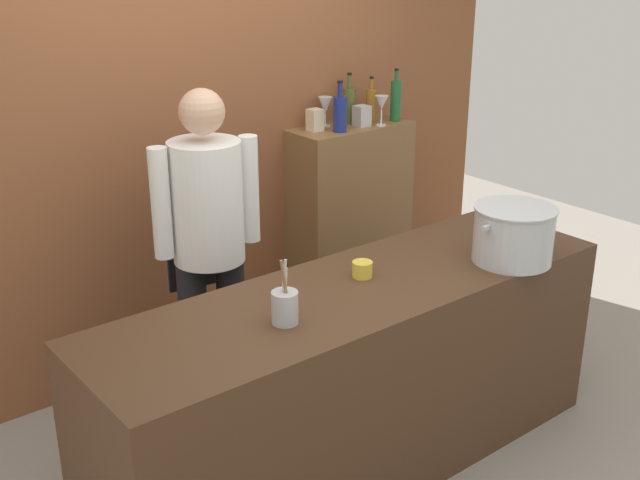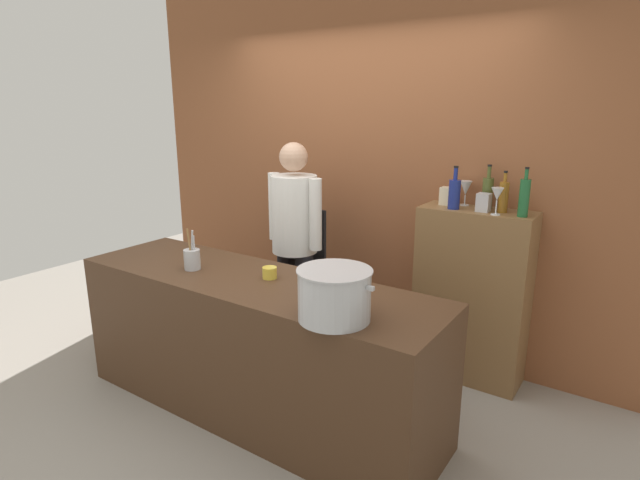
% 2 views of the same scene
% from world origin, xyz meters
% --- Properties ---
extents(ground_plane, '(8.00, 8.00, 0.00)m').
position_xyz_m(ground_plane, '(0.00, 0.00, 0.00)').
color(ground_plane, gray).
extents(brick_back_panel, '(4.40, 0.10, 3.00)m').
position_xyz_m(brick_back_panel, '(0.00, 1.40, 1.50)').
color(brick_back_panel, brown).
rests_on(brick_back_panel, ground_plane).
extents(prep_counter, '(2.45, 0.70, 0.90)m').
position_xyz_m(prep_counter, '(0.00, 0.00, 0.45)').
color(prep_counter, '#472D1C').
rests_on(prep_counter, ground_plane).
extents(bar_cabinet, '(0.76, 0.32, 1.24)m').
position_xyz_m(bar_cabinet, '(0.98, 1.19, 0.62)').
color(bar_cabinet, brown).
rests_on(bar_cabinet, ground_plane).
extents(chef, '(0.52, 0.38, 1.66)m').
position_xyz_m(chef, '(-0.26, 0.78, 0.96)').
color(chef, black).
rests_on(chef, ground_plane).
extents(stockpot_large, '(0.43, 0.37, 0.26)m').
position_xyz_m(stockpot_large, '(0.73, -0.22, 1.03)').
color(stockpot_large, '#B7BABF').
rests_on(stockpot_large, prep_counter).
extents(utensil_crock, '(0.10, 0.10, 0.27)m').
position_xyz_m(utensil_crock, '(-0.44, -0.08, 0.97)').
color(utensil_crock, '#B7BABF').
rests_on(utensil_crock, prep_counter).
extents(butter_jar, '(0.09, 0.09, 0.07)m').
position_xyz_m(butter_jar, '(0.08, 0.07, 0.94)').
color(butter_jar, yellow).
rests_on(butter_jar, prep_counter).
extents(wine_bottle_amber, '(0.06, 0.06, 0.27)m').
position_xyz_m(wine_bottle_amber, '(1.14, 1.19, 1.34)').
color(wine_bottle_amber, '#8C5919').
rests_on(wine_bottle_amber, bar_cabinet).
extents(wine_bottle_cobalt, '(0.08, 0.08, 0.29)m').
position_xyz_m(wine_bottle_cobalt, '(0.83, 1.12, 1.35)').
color(wine_bottle_cobalt, navy).
rests_on(wine_bottle_cobalt, bar_cabinet).
extents(wine_bottle_olive, '(0.07, 0.07, 0.30)m').
position_xyz_m(wine_bottle_olive, '(1.01, 1.25, 1.35)').
color(wine_bottle_olive, '#475123').
rests_on(wine_bottle_olive, bar_cabinet).
extents(wine_bottle_green, '(0.06, 0.06, 0.31)m').
position_xyz_m(wine_bottle_green, '(1.28, 1.13, 1.36)').
color(wine_bottle_green, '#1E592D').
rests_on(wine_bottle_green, bar_cabinet).
extents(wine_glass_tall, '(0.08, 0.08, 0.18)m').
position_xyz_m(wine_glass_tall, '(1.12, 1.09, 1.37)').
color(wine_glass_tall, silver).
rests_on(wine_glass_tall, bar_cabinet).
extents(wine_glass_wide, '(0.08, 0.08, 0.17)m').
position_xyz_m(wine_glass_wide, '(0.85, 1.28, 1.36)').
color(wine_glass_wide, silver).
rests_on(wine_glass_wide, bar_cabinet).
extents(spice_tin_silver, '(0.08, 0.08, 0.12)m').
position_xyz_m(spice_tin_silver, '(1.02, 1.15, 1.30)').
color(spice_tin_silver, '#B2B2B7').
rests_on(spice_tin_silver, bar_cabinet).
extents(spice_tin_cream, '(0.08, 0.08, 0.13)m').
position_xyz_m(spice_tin_cream, '(0.74, 1.23, 1.30)').
color(spice_tin_cream, beige).
rests_on(spice_tin_cream, bar_cabinet).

